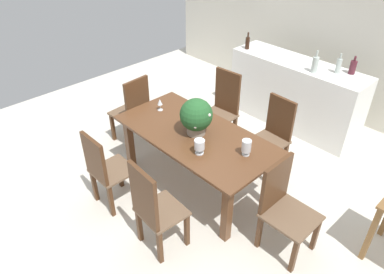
% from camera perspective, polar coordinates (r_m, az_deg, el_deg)
% --- Properties ---
extents(ground_plane, '(7.04, 7.04, 0.00)m').
position_cam_1_polar(ground_plane, '(4.61, 2.71, -5.93)').
color(ground_plane, silver).
extents(back_wall, '(6.40, 0.10, 2.60)m').
position_cam_1_polar(back_wall, '(5.94, 21.62, 15.72)').
color(back_wall, beige).
rests_on(back_wall, ground).
extents(dining_table, '(1.87, 0.93, 0.75)m').
position_cam_1_polar(dining_table, '(4.07, 0.48, -0.73)').
color(dining_table, brown).
rests_on(dining_table, ground).
extents(chair_far_left, '(0.45, 0.43, 1.04)m').
position_cam_1_polar(chair_far_left, '(4.94, 4.94, 5.03)').
color(chair_far_left, '#4C2D19').
rests_on(chair_far_left, ground).
extents(chair_near_right, '(0.45, 0.43, 1.04)m').
position_cam_1_polar(chair_near_right, '(3.42, -6.26, -10.94)').
color(chair_near_right, '#4C2D19').
rests_on(chair_near_right, ground).
extents(chair_head_end, '(0.48, 0.45, 1.01)m').
position_cam_1_polar(chair_head_end, '(4.93, -9.24, 4.36)').
color(chair_head_end, '#4C2D19').
rests_on(chair_head_end, ground).
extents(chair_near_left, '(0.42, 0.42, 0.96)m').
position_cam_1_polar(chair_near_left, '(3.98, -13.64, -4.84)').
color(chair_near_left, '#4C2D19').
rests_on(chair_near_left, ground).
extents(chair_foot_end, '(0.47, 0.45, 0.97)m').
position_cam_1_polar(chair_foot_end, '(3.57, 14.16, -10.15)').
color(chair_foot_end, '#4C2D19').
rests_on(chair_foot_end, ground).
extents(chair_far_right, '(0.42, 0.43, 0.98)m').
position_cam_1_polar(chair_far_right, '(4.52, 12.85, 0.68)').
color(chair_far_right, '#4C2D19').
rests_on(chair_far_right, ground).
extents(flower_centerpiece, '(0.36, 0.36, 0.42)m').
position_cam_1_polar(flower_centerpiece, '(3.89, 0.68, 3.36)').
color(flower_centerpiece, gray).
rests_on(flower_centerpiece, dining_table).
extents(crystal_vase_left, '(0.11, 0.11, 0.16)m').
position_cam_1_polar(crystal_vase_left, '(3.65, 1.19, -1.30)').
color(crystal_vase_left, silver).
rests_on(crystal_vase_left, dining_table).
extents(crystal_vase_center_near, '(0.10, 0.10, 0.18)m').
position_cam_1_polar(crystal_vase_center_near, '(3.66, 8.61, -1.47)').
color(crystal_vase_center_near, silver).
rests_on(crystal_vase_center_near, dining_table).
extents(wine_glass, '(0.06, 0.06, 0.15)m').
position_cam_1_polar(wine_glass, '(4.41, -5.11, 5.46)').
color(wine_glass, silver).
rests_on(wine_glass, dining_table).
extents(kitchen_counter, '(1.99, 0.56, 0.99)m').
position_cam_1_polar(kitchen_counter, '(5.57, 15.85, 6.60)').
color(kitchen_counter, white).
rests_on(kitchen_counter, ground).
extents(wine_bottle_green, '(0.06, 0.06, 0.25)m').
position_cam_1_polar(wine_bottle_green, '(5.66, 8.78, 14.53)').
color(wine_bottle_green, black).
rests_on(wine_bottle_green, kitchen_counter).
extents(wine_bottle_clear, '(0.08, 0.08, 0.30)m').
position_cam_1_polar(wine_bottle_clear, '(5.07, 18.90, 10.85)').
color(wine_bottle_clear, '#B2BFB7').
rests_on(wine_bottle_clear, kitchen_counter).
extents(wine_bottle_tall, '(0.08, 0.08, 0.24)m').
position_cam_1_polar(wine_bottle_tall, '(5.21, 24.11, 10.08)').
color(wine_bottle_tall, '#511E28').
rests_on(wine_bottle_tall, kitchen_counter).
extents(wine_bottle_dark, '(0.07, 0.07, 0.27)m').
position_cam_1_polar(wine_bottle_dark, '(5.15, 22.19, 10.41)').
color(wine_bottle_dark, '#B2BFB7').
rests_on(wine_bottle_dark, kitchen_counter).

